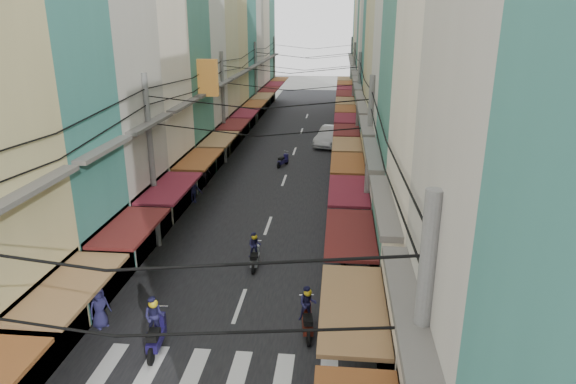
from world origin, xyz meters
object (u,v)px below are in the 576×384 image
Objects in this scene: bicycle at (384,306)px; traffic_sign at (368,264)px; market_umbrella at (397,300)px; white_car at (331,145)px.

traffic_sign reaches higher than bicycle.
market_umbrella is (0.02, -3.33, 2.24)m from bicycle.
white_car is at bearing -18.09° from bicycle.
bicycle is at bearing 31.01° from traffic_sign.
white_car is 3.34× the size of bicycle.
traffic_sign reaches higher than white_car.
market_umbrella is 3.00m from traffic_sign.
bicycle is 4.01m from market_umbrella.
traffic_sign is at bearing -70.28° from white_car.
traffic_sign is (-0.73, 2.90, -0.27)m from market_umbrella.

